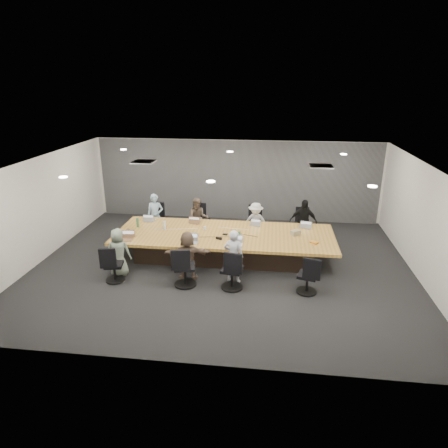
# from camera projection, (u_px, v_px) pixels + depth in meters

# --- Properties ---
(floor) EXTENTS (10.00, 8.00, 0.00)m
(floor) POSITION_uv_depth(u_px,v_px,m) (222.00, 265.00, 10.79)
(floor) COLOR black
(floor) RESTS_ON ground
(ceiling) EXTENTS (10.00, 8.00, 0.00)m
(ceiling) POSITION_uv_depth(u_px,v_px,m) (222.00, 163.00, 9.84)
(ceiling) COLOR white
(ceiling) RESTS_ON wall_back
(wall_back) EXTENTS (10.00, 0.00, 2.80)m
(wall_back) POSITION_uv_depth(u_px,v_px,m) (237.00, 180.00, 14.05)
(wall_back) COLOR silver
(wall_back) RESTS_ON ground
(wall_front) EXTENTS (10.00, 0.00, 2.80)m
(wall_front) POSITION_uv_depth(u_px,v_px,m) (191.00, 294.00, 6.58)
(wall_front) COLOR silver
(wall_front) RESTS_ON ground
(wall_left) EXTENTS (0.00, 8.00, 2.80)m
(wall_left) POSITION_uv_depth(u_px,v_px,m) (41.00, 209.00, 10.89)
(wall_left) COLOR silver
(wall_left) RESTS_ON ground
(wall_right) EXTENTS (0.00, 8.00, 2.80)m
(wall_right) POSITION_uv_depth(u_px,v_px,m) (425.00, 225.00, 9.73)
(wall_right) COLOR silver
(wall_right) RESTS_ON ground
(curtain) EXTENTS (9.80, 0.04, 2.80)m
(curtain) POSITION_uv_depth(u_px,v_px,m) (236.00, 181.00, 13.97)
(curtain) COLOR #5D5D5F
(curtain) RESTS_ON ground
(conference_table) EXTENTS (6.00, 2.20, 0.74)m
(conference_table) POSITION_uv_depth(u_px,v_px,m) (224.00, 245.00, 11.12)
(conference_table) COLOR black
(conference_table) RESTS_ON ground
(chair_0) EXTENTS (0.63, 0.63, 0.78)m
(chair_0) POSITION_uv_depth(u_px,v_px,m) (159.00, 221.00, 12.98)
(chair_0) COLOR black
(chair_0) RESTS_ON ground
(chair_1) EXTENTS (0.68, 0.68, 0.82)m
(chair_1) POSITION_uv_depth(u_px,v_px,m) (200.00, 222.00, 12.82)
(chair_1) COLOR black
(chair_1) RESTS_ON ground
(chair_2) EXTENTS (0.62, 0.62, 0.80)m
(chair_2) POSITION_uv_depth(u_px,v_px,m) (256.00, 225.00, 12.62)
(chair_2) COLOR black
(chair_2) RESTS_ON ground
(chair_3) EXTENTS (0.52, 0.52, 0.77)m
(chair_3) POSITION_uv_depth(u_px,v_px,m) (302.00, 227.00, 12.45)
(chair_3) COLOR black
(chair_3) RESTS_ON ground
(chair_4) EXTENTS (0.58, 0.58, 0.74)m
(chair_4) POSITION_uv_depth(u_px,v_px,m) (114.00, 268.00, 9.84)
(chair_4) COLOR black
(chair_4) RESTS_ON ground
(chair_5) EXTENTS (0.67, 0.67, 0.84)m
(chair_5) POSITION_uv_depth(u_px,v_px,m) (185.00, 270.00, 9.62)
(chair_5) COLOR black
(chair_5) RESTS_ON ground
(chair_6) EXTENTS (0.64, 0.64, 0.82)m
(chair_6) POSITION_uv_depth(u_px,v_px,m) (232.00, 273.00, 9.49)
(chair_6) COLOR black
(chair_6) RESTS_ON ground
(chair_7) EXTENTS (0.62, 0.62, 0.75)m
(chair_7) POSITION_uv_depth(u_px,v_px,m) (307.00, 278.00, 9.29)
(chair_7) COLOR black
(chair_7) RESTS_ON ground
(person_0) EXTENTS (0.55, 0.39, 1.40)m
(person_0) POSITION_uv_depth(u_px,v_px,m) (155.00, 216.00, 12.55)
(person_0) COLOR #8CADC5
(person_0) RESTS_ON ground
(laptop_0) EXTENTS (0.32, 0.22, 0.02)m
(laptop_0) POSITION_uv_depth(u_px,v_px,m) (150.00, 220.00, 12.02)
(laptop_0) COLOR #B2B2B7
(laptop_0) RESTS_ON conference_table
(person_1) EXTENTS (0.71, 0.60, 1.32)m
(person_1) POSITION_uv_depth(u_px,v_px,m) (198.00, 219.00, 12.41)
(person_1) COLOR brown
(person_1) RESTS_ON ground
(laptop_1) EXTENTS (0.35, 0.26, 0.02)m
(laptop_1) POSITION_uv_depth(u_px,v_px,m) (195.00, 222.00, 11.86)
(laptop_1) COLOR #8C6647
(laptop_1) RESTS_ON conference_table
(person_2) EXTENTS (0.84, 0.54, 1.24)m
(person_2) POSITION_uv_depth(u_px,v_px,m) (256.00, 222.00, 12.21)
(person_2) COLOR #BCBCBC
(person_2) RESTS_ON ground
(laptop_2) EXTENTS (0.33, 0.27, 0.02)m
(laptop_2) POSITION_uv_depth(u_px,v_px,m) (255.00, 224.00, 11.66)
(laptop_2) COLOR #B2B2B7
(laptop_2) RESTS_ON conference_table
(person_3) EXTENTS (0.84, 0.39, 1.40)m
(person_3) POSITION_uv_depth(u_px,v_px,m) (303.00, 222.00, 12.02)
(person_3) COLOR black
(person_3) RESTS_ON ground
(laptop_3) EXTENTS (0.35, 0.27, 0.02)m
(laptop_3) POSITION_uv_depth(u_px,v_px,m) (304.00, 226.00, 11.49)
(laptop_3) COLOR #B2B2B7
(laptop_3) RESTS_ON conference_table
(person_4) EXTENTS (0.65, 0.46, 1.25)m
(person_4) POSITION_uv_depth(u_px,v_px,m) (118.00, 252.00, 10.08)
(person_4) COLOR gray
(person_4) RESTS_ON ground
(laptop_4) EXTENTS (0.37, 0.29, 0.02)m
(laptop_4) POSITION_uv_depth(u_px,v_px,m) (126.00, 240.00, 10.55)
(laptop_4) COLOR #8C6647
(laptop_4) RESTS_ON conference_table
(person_5) EXTENTS (1.22, 0.57, 1.26)m
(person_5) POSITION_uv_depth(u_px,v_px,m) (188.00, 256.00, 9.87)
(person_5) COLOR brown
(person_5) RESTS_ON ground
(laptop_5) EXTENTS (0.32, 0.24, 0.02)m
(laptop_5) POSITION_uv_depth(u_px,v_px,m) (192.00, 243.00, 10.34)
(laptop_5) COLOR #B2B2B7
(laptop_5) RESTS_ON conference_table
(person_6) EXTENTS (0.55, 0.42, 1.36)m
(person_6) POSITION_uv_depth(u_px,v_px,m) (234.00, 256.00, 9.72)
(person_6) COLOR silver
(person_6) RESTS_ON ground
(laptop_6) EXTENTS (0.33, 0.23, 0.02)m
(laptop_6) POSITION_uv_depth(u_px,v_px,m) (236.00, 245.00, 10.21)
(laptop_6) COLOR #B2B2B7
(laptop_6) RESTS_ON conference_table
(bottle_green_left) EXTENTS (0.09, 0.09, 0.27)m
(bottle_green_left) POSITION_uv_depth(u_px,v_px,m) (138.00, 223.00, 11.44)
(bottle_green_left) COLOR #397348
(bottle_green_left) RESTS_ON conference_table
(bottle_green_right) EXTENTS (0.06, 0.06, 0.22)m
(bottle_green_right) POSITION_uv_depth(u_px,v_px,m) (239.00, 235.00, 10.56)
(bottle_green_right) COLOR #397348
(bottle_green_right) RESTS_ON conference_table
(bottle_clear) EXTENTS (0.09, 0.09, 0.25)m
(bottle_clear) POSITION_uv_depth(u_px,v_px,m) (164.00, 225.00, 11.26)
(bottle_clear) COLOR silver
(bottle_clear) RESTS_ON conference_table
(cup_white_far) EXTENTS (0.09, 0.09, 0.10)m
(cup_white_far) POSITION_uv_depth(u_px,v_px,m) (205.00, 228.00, 11.24)
(cup_white_far) COLOR white
(cup_white_far) RESTS_ON conference_table
(cup_white_near) EXTENTS (0.07, 0.07, 0.09)m
(cup_white_near) POSITION_uv_depth(u_px,v_px,m) (296.00, 234.00, 10.85)
(cup_white_near) COLOR white
(cup_white_near) RESTS_ON conference_table
(mug_brown) EXTENTS (0.12, 0.12, 0.11)m
(mug_brown) POSITION_uv_depth(u_px,v_px,m) (128.00, 231.00, 11.03)
(mug_brown) COLOR brown
(mug_brown) RESTS_ON conference_table
(mic_left) EXTENTS (0.17, 0.14, 0.03)m
(mic_left) POSITION_uv_depth(u_px,v_px,m) (195.00, 235.00, 10.82)
(mic_left) COLOR black
(mic_left) RESTS_ON conference_table
(mic_right) EXTENTS (0.14, 0.11, 0.03)m
(mic_right) POSITION_uv_depth(u_px,v_px,m) (225.00, 234.00, 10.90)
(mic_right) COLOR black
(mic_right) RESTS_ON conference_table
(stapler) EXTENTS (0.18, 0.11, 0.07)m
(stapler) POSITION_uv_depth(u_px,v_px,m) (219.00, 238.00, 10.57)
(stapler) COLOR black
(stapler) RESTS_ON conference_table
(canvas_bag) EXTENTS (0.29, 0.27, 0.13)m
(canvas_bag) POSITION_uv_depth(u_px,v_px,m) (296.00, 233.00, 10.86)
(canvas_bag) COLOR gray
(canvas_bag) RESTS_ON conference_table
(snack_packet) EXTENTS (0.24, 0.23, 0.04)m
(snack_packet) POSITION_uv_depth(u_px,v_px,m) (314.00, 242.00, 10.33)
(snack_packet) COLOR orange
(snack_packet) RESTS_ON conference_table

